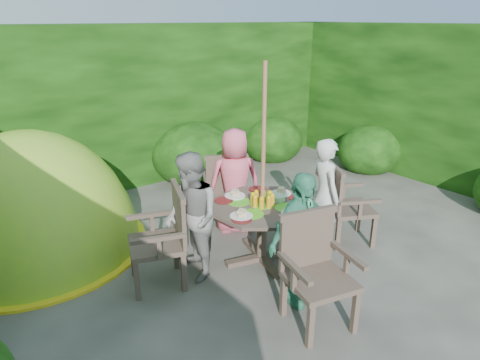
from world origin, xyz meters
TOP-DOWN VIEW (x-y plane):
  - ground at (0.00, 0.00)m, footprint 60.00×60.00m
  - hedge_enclosure at (0.00, 1.33)m, footprint 9.00×9.00m
  - patio_table at (-0.21, 0.59)m, footprint 1.44×1.44m
  - parasol_pole at (-0.21, 0.59)m, footprint 0.05×0.05m
  - garden_chair_right at (0.85, 0.33)m, footprint 0.71×0.74m
  - garden_chair_left at (-1.27, 0.86)m, footprint 0.69×0.73m
  - garden_chair_back at (0.05, 1.66)m, footprint 0.73×0.71m
  - garden_chair_front at (-0.50, -0.47)m, footprint 0.70×0.65m
  - child_right at (0.56, 0.38)m, footprint 0.47×0.57m
  - child_left at (-0.99, 0.80)m, footprint 0.64×0.75m
  - child_back at (-0.01, 1.36)m, footprint 0.78×0.68m
  - child_front at (-0.42, -0.18)m, footprint 0.79×0.38m
  - dome_tent at (-2.17, 2.38)m, footprint 2.98×2.98m

SIDE VIEW (x-z plane):
  - ground at x=0.00m, z-range 0.00..0.00m
  - dome_tent at x=-2.17m, z-range -1.43..1.43m
  - garden_chair_back at x=0.05m, z-range 0.03..0.97m
  - garden_chair_right at x=0.85m, z-range 0.03..0.98m
  - garden_chair_front at x=-0.50m, z-range 0.03..1.01m
  - garden_chair_left at x=-1.27m, z-range 0.03..1.02m
  - patio_table at x=-0.21m, z-range 0.17..0.98m
  - child_front at x=-0.42m, z-range 0.00..1.32m
  - child_right at x=0.56m, z-range 0.00..1.34m
  - child_back at x=-0.01m, z-range 0.00..1.35m
  - child_left at x=-0.99m, z-range 0.00..1.36m
  - parasol_pole at x=-0.21m, z-range 0.00..2.20m
  - hedge_enclosure at x=0.00m, z-range 0.00..2.50m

